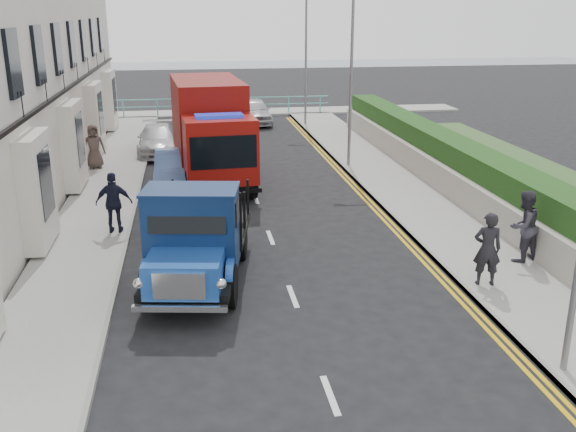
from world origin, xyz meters
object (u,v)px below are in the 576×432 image
object	(u,v)px
lamp_mid	(348,69)
parked_car_front	(178,215)
bedford_lorry	(194,244)
pedestrian_east_near	(487,249)
red_lorry	(210,128)
lamp_far	(304,53)

from	to	relation	value
lamp_mid	parked_car_front	size ratio (longest dim) A/B	1.84
bedford_lorry	pedestrian_east_near	size ratio (longest dim) A/B	3.09
bedford_lorry	parked_car_front	bearing A→B (deg)	105.83
bedford_lorry	red_lorry	world-z (taller)	red_lorry
bedford_lorry	red_lorry	distance (m)	10.25
red_lorry	parked_car_front	bearing A→B (deg)	-105.09
lamp_mid	lamp_far	world-z (taller)	same
lamp_mid	lamp_far	size ratio (longest dim) A/B	1.00
lamp_mid	bedford_lorry	distance (m)	13.26
lamp_far	parked_car_front	xyz separation A→B (m)	(-6.78, -17.44, -3.35)
red_lorry	parked_car_front	distance (m)	6.60
lamp_far	parked_car_front	distance (m)	19.01
lamp_mid	red_lorry	distance (m)	6.01
lamp_mid	bedford_lorry	world-z (taller)	lamp_mid
lamp_far	bedford_lorry	xyz separation A→B (m)	(-6.36, -21.28, -2.86)
red_lorry	pedestrian_east_near	bearing A→B (deg)	-66.34
red_lorry	pedestrian_east_near	distance (m)	12.67
lamp_mid	bedford_lorry	xyz separation A→B (m)	(-6.36, -11.28, -2.86)
lamp_mid	parked_car_front	bearing A→B (deg)	-132.31
bedford_lorry	parked_car_front	distance (m)	3.89
lamp_mid	pedestrian_east_near	xyz separation A→B (m)	(0.35, -12.26, -2.99)
lamp_mid	parked_car_front	distance (m)	10.61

